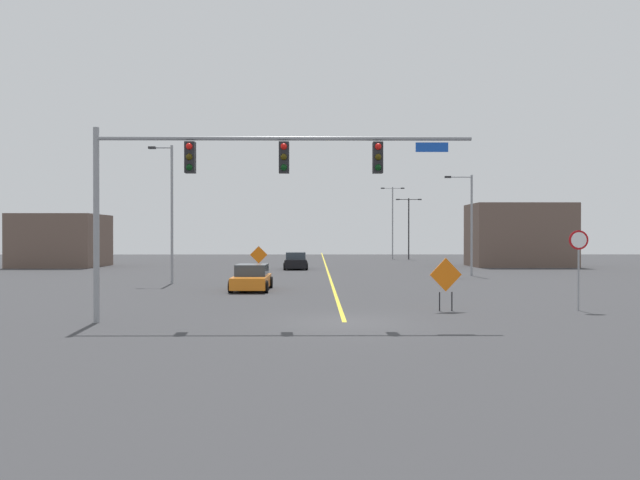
# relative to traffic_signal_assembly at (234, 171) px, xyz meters

# --- Properties ---
(ground) EXTENTS (147.91, 147.91, 0.00)m
(ground) POSITION_rel_traffic_signal_assembly_xyz_m (3.72, 0.02, -5.11)
(ground) COLOR #38383A
(road_centre_stripe) EXTENTS (0.16, 82.17, 0.01)m
(road_centre_stripe) POSITION_rel_traffic_signal_assembly_xyz_m (3.72, 41.10, -5.11)
(road_centre_stripe) COLOR yellow
(road_centre_stripe) RESTS_ON ground
(traffic_signal_assembly) EXTENTS (12.75, 0.44, 6.58)m
(traffic_signal_assembly) POSITION_rel_traffic_signal_assembly_xyz_m (0.00, 0.00, 0.00)
(traffic_signal_assembly) COLOR gray
(traffic_signal_assembly) RESTS_ON ground
(stop_sign) EXTENTS (0.76, 0.07, 3.14)m
(stop_sign) POSITION_rel_traffic_signal_assembly_xyz_m (13.01, 3.09, -2.91)
(stop_sign) COLOR gray
(stop_sign) RESTS_ON ground
(street_lamp_far_left) EXTENTS (2.05, 0.24, 7.38)m
(street_lamp_far_left) POSITION_rel_traffic_signal_assembly_xyz_m (13.97, 23.39, -1.00)
(street_lamp_far_left) COLOR gray
(street_lamp_far_left) RESTS_ON ground
(street_lamp_near_left) EXTENTS (1.51, 0.24, 8.48)m
(street_lamp_near_left) POSITION_rel_traffic_signal_assembly_xyz_m (-6.18, 16.52, -0.49)
(street_lamp_near_left) COLOR gray
(street_lamp_near_left) RESTS_ON ground
(street_lamp_mid_left) EXTENTS (2.97, 0.24, 9.08)m
(street_lamp_mid_left) POSITION_rel_traffic_signal_assembly_xyz_m (12.42, 54.97, 0.15)
(street_lamp_mid_left) COLOR gray
(street_lamp_mid_left) RESTS_ON ground
(street_lamp_near_right) EXTENTS (3.17, 0.24, 7.59)m
(street_lamp_near_right) POSITION_rel_traffic_signal_assembly_xyz_m (14.25, 53.69, -0.60)
(street_lamp_near_right) COLOR black
(street_lamp_near_right) RESTS_ON ground
(construction_sign_median_far) EXTENTS (1.35, 0.18, 2.14)m
(construction_sign_median_far) POSITION_rel_traffic_signal_assembly_xyz_m (-1.70, 26.23, -3.75)
(construction_sign_median_far) COLOR orange
(construction_sign_median_far) RESTS_ON ground
(construction_sign_median_near) EXTENTS (1.29, 0.27, 2.06)m
(construction_sign_median_near) POSITION_rel_traffic_signal_assembly_xyz_m (7.80, 3.03, -3.80)
(construction_sign_median_near) COLOR orange
(construction_sign_median_near) RESTS_ON ground
(car_black_passing) EXTENTS (2.21, 4.21, 1.49)m
(car_black_passing) POSITION_rel_traffic_signal_assembly_xyz_m (0.97, 32.37, -4.40)
(car_black_passing) COLOR black
(car_black_passing) RESTS_ON ground
(car_orange_far) EXTENTS (2.04, 4.22, 1.39)m
(car_orange_far) POSITION_rel_traffic_signal_assembly_xyz_m (-0.71, 12.00, -4.46)
(car_orange_far) COLOR orange
(car_orange_far) RESTS_ON ground
(roadside_building_west) EXTENTS (7.61, 6.68, 4.96)m
(roadside_building_west) POSITION_rel_traffic_signal_assembly_xyz_m (-21.42, 36.56, -2.63)
(roadside_building_west) COLOR brown
(roadside_building_west) RESTS_ON ground
(roadside_building_east) EXTENTS (9.33, 5.58, 5.99)m
(roadside_building_east) POSITION_rel_traffic_signal_assembly_xyz_m (22.26, 36.85, -2.12)
(roadside_building_east) COLOR brown
(roadside_building_east) RESTS_ON ground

